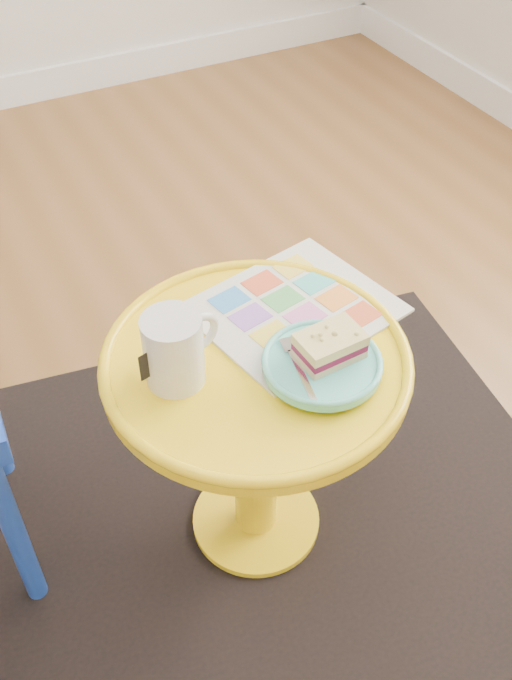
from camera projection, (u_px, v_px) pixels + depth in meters
name	position (u px, v px, depth m)	size (l,w,h in m)	color
floor	(63.00, 570.00, 1.48)	(4.00, 4.00, 0.00)	brown
rug	(256.00, 522.00, 1.55)	(1.30, 1.10, 0.01)	black
side_table	(256.00, 413.00, 1.32)	(0.50, 0.50, 0.48)	yellow
newspaper	(294.00, 309.00, 1.31)	(0.32, 0.27, 0.01)	silver
mug	(175.00, 348.00, 1.15)	(0.13, 0.09, 0.12)	silver
plate	(322.00, 365.00, 1.19)	(0.19, 0.19, 0.02)	#60CBC0
cake_slice	(330.00, 346.00, 1.17)	(0.11, 0.07, 0.04)	#D3BC8C
fork	(298.00, 367.00, 1.17)	(0.04, 0.14, 0.00)	silver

